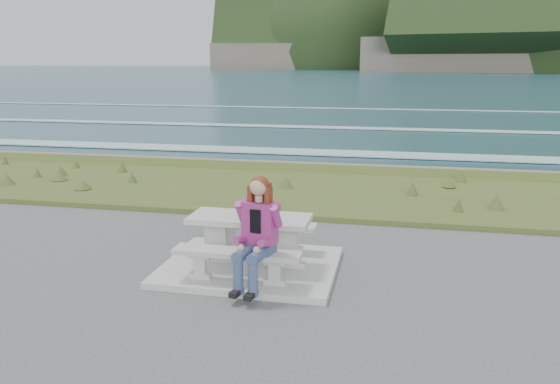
{
  "coord_description": "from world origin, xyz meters",
  "views": [
    {
      "loc": [
        2.07,
        -7.56,
        3.08
      ],
      "look_at": [
        0.21,
        1.2,
        0.95
      ],
      "focal_mm": 35.0,
      "sensor_mm": 36.0,
      "label": 1
    }
  ],
  "objects_px": {
    "picnic_table": "(250,227)",
    "bench_seaward": "(261,228)",
    "seated_woman": "(255,248)",
    "bench_landward": "(237,257)"
  },
  "relations": [
    {
      "from": "bench_seaward",
      "to": "seated_woman",
      "type": "relative_size",
      "value": 1.19
    },
    {
      "from": "picnic_table",
      "to": "seated_woman",
      "type": "xyz_separation_m",
      "value": [
        0.29,
        -0.84,
        -0.03
      ]
    },
    {
      "from": "bench_seaward",
      "to": "seated_woman",
      "type": "bearing_deg",
      "value": -79.19
    },
    {
      "from": "bench_seaward",
      "to": "seated_woman",
      "type": "height_order",
      "value": "seated_woman"
    },
    {
      "from": "picnic_table",
      "to": "bench_landward",
      "type": "distance_m",
      "value": 0.74
    },
    {
      "from": "picnic_table",
      "to": "bench_seaward",
      "type": "bearing_deg",
      "value": 90.0
    },
    {
      "from": "bench_seaward",
      "to": "bench_landward",
      "type": "bearing_deg",
      "value": -90.0
    },
    {
      "from": "picnic_table",
      "to": "seated_woman",
      "type": "relative_size",
      "value": 1.19
    },
    {
      "from": "bench_landward",
      "to": "bench_seaward",
      "type": "distance_m",
      "value": 1.4
    },
    {
      "from": "picnic_table",
      "to": "bench_seaward",
      "type": "relative_size",
      "value": 1.0
    }
  ]
}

